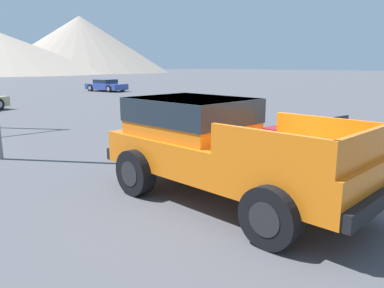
% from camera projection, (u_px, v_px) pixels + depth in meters
% --- Properties ---
extents(ground_plane, '(320.00, 320.00, 0.00)m').
position_uv_depth(ground_plane, '(243.00, 197.00, 7.10)').
color(ground_plane, '#4C4C51').
extents(orange_pickup_truck, '(2.41, 5.23, 1.84)m').
position_uv_depth(orange_pickup_truck, '(216.00, 143.00, 6.93)').
color(orange_pickup_truck, orange).
rests_on(orange_pickup_truck, ground_plane).
extents(red_convertible_car, '(2.34, 4.67, 1.07)m').
position_uv_depth(red_convertible_car, '(348.00, 144.00, 9.88)').
color(red_convertible_car, '#B21419').
rests_on(red_convertible_car, ground_plane).
extents(parked_car_blue, '(2.60, 4.29, 1.12)m').
position_uv_depth(parked_car_blue, '(106.00, 85.00, 35.28)').
color(parked_car_blue, '#334C9E').
rests_on(parked_car_blue, ground_plane).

